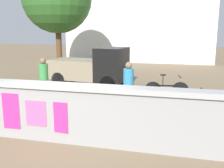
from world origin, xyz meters
name	(u,v)px	position (x,y,z in m)	size (l,w,h in m)	color
ground	(127,80)	(0.00, 8.00, 0.00)	(60.00, 60.00, 0.00)	#7A664C
poster_wall	(63,112)	(-0.01, 0.00, 0.73)	(7.64, 0.42, 1.42)	#959595
auto_rickshaw_truck	(92,68)	(-1.29, 6.06, 0.90)	(3.77, 1.99, 1.85)	black
motorcycle	(184,102)	(2.80, 2.57, 0.46)	(1.87, 0.69, 0.87)	black
bicycle_near	(167,89)	(2.20, 4.70, 0.36)	(1.69, 0.47, 0.95)	black
person_walking	(44,75)	(-2.27, 3.30, 0.99)	(0.48, 0.48, 1.62)	yellow
person_bystander	(128,81)	(1.03, 2.85, 0.99)	(0.48, 0.48, 1.62)	#D83F72
building_background	(141,20)	(-0.72, 17.85, 3.46)	(12.29, 5.06, 6.87)	silver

